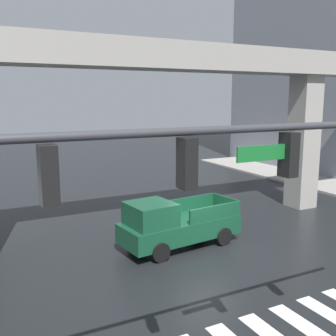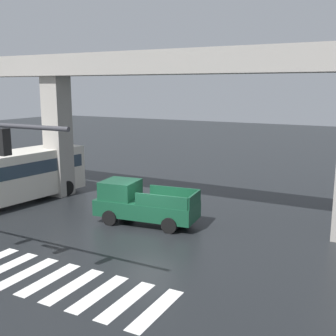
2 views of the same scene
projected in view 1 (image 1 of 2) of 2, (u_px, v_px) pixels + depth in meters
The scene contains 5 objects.
ground_plane at pixel (207, 251), 16.02m from camera, with size 120.00×120.00×0.00m, color black.
crosswalk_stripes at pixel (326, 325), 10.76m from camera, with size 8.25×2.80×0.01m.
elevated_overpass at pixel (170, 72), 17.66m from camera, with size 57.12×1.94×8.57m.
pickup_truck at pixel (174, 225), 16.25m from camera, with size 5.28×2.52×2.08m.
traffic_signal_mast at pixel (179, 188), 6.42m from camera, with size 10.89×0.32×6.20m.
Camera 1 is at (-8.34, -12.79, 6.12)m, focal length 42.15 mm.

